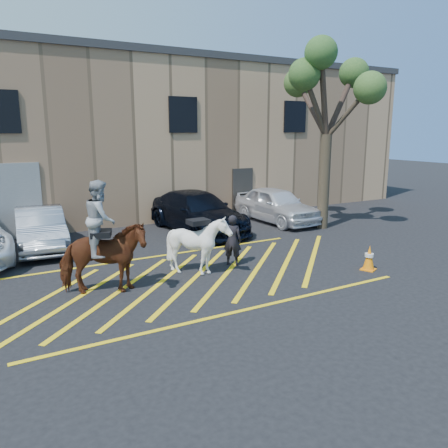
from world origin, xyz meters
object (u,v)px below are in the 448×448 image
car_white_suv (276,205)px  mounted_bay (102,249)px  handler (232,240)px  traffic_cone (369,258)px  car_silver_sedan (41,229)px  tree (329,84)px  saddled_white (199,245)px  car_blue_suv (197,212)px

car_white_suv → mounted_bay: mounted_bay is taller
handler → traffic_cone: size_ratio=2.09×
car_silver_sedan → mounted_bay: mounted_bay is taller
traffic_cone → tree: bearing=62.1°
mounted_bay → tree: bearing=17.4°
tree → mounted_bay: bearing=-162.6°
traffic_cone → tree: tree is taller
mounted_bay → traffic_cone: 7.43m
handler → saddled_white: size_ratio=0.91×
mounted_bay → saddled_white: 2.73m
mounted_bay → saddled_white: size_ratio=1.68×
handler → saddled_white: saddled_white is taller
handler → traffic_cone: handler is taller
car_blue_suv → saddled_white: 5.36m
car_white_suv → saddled_white: size_ratio=2.67×
car_silver_sedan → tree: (10.55, -2.17, 4.99)m
car_blue_suv → car_silver_sedan: bearing=173.1°
car_silver_sedan → car_white_suv: bearing=2.0°
car_silver_sedan → mounted_bay: size_ratio=1.51×
car_blue_suv → mounted_bay: bearing=-140.0°
traffic_cone → handler: bearing=143.8°
handler → car_silver_sedan: bearing=-1.5°
car_white_suv → car_blue_suv: bearing=176.2°
car_white_suv → saddled_white: bearing=-144.2°
car_blue_suv → car_white_suv: bearing=-7.1°
mounted_bay → tree: size_ratio=0.39×
car_white_suv → mounted_bay: 10.09m
car_silver_sedan → car_blue_suv: bearing=2.1°
handler → traffic_cone: bearing=-172.8°
car_white_suv → tree: (0.97, -1.90, 4.93)m
car_blue_suv → saddled_white: (-2.30, -4.84, 0.07)m
car_white_suv → mounted_bay: bearing=-152.7°
car_white_suv → handler: size_ratio=2.94×
tree → car_white_suv: bearing=117.1°
car_blue_suv → car_white_suv: (3.77, -0.11, -0.01)m
saddled_white → traffic_cone: size_ratio=2.30×
car_silver_sedan → mounted_bay: bearing=-77.7°
saddled_white → traffic_cone: saddled_white is taller
car_white_suv → handler: (-4.83, -4.47, -0.00)m
mounted_bay → car_silver_sedan: bearing=98.8°
car_silver_sedan → saddled_white: bearing=-51.3°
traffic_cone → tree: (2.60, 4.92, 5.33)m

